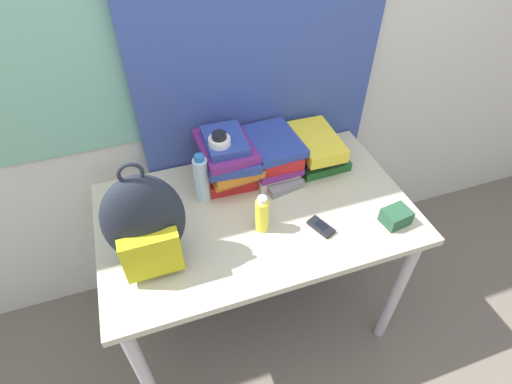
# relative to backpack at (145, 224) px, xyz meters

# --- Properties ---
(ground_plane) EXTENTS (12.00, 12.00, 0.00)m
(ground_plane) POSITION_rel_backpack_xyz_m (0.41, -0.26, -0.94)
(ground_plane) COLOR #665B51
(wall_back) EXTENTS (6.00, 0.06, 2.50)m
(wall_back) POSITION_rel_backpack_xyz_m (0.40, 0.54, 0.31)
(wall_back) COLOR beige
(wall_back) RESTS_ON ground_plane
(curtain_blue) EXTENTS (1.02, 0.04, 2.50)m
(curtain_blue) POSITION_rel_backpack_xyz_m (0.56, 0.49, 0.31)
(curtain_blue) COLOR #384C93
(curtain_blue) RESTS_ON ground_plane
(desk) EXTENTS (1.20, 0.72, 0.77)m
(desk) POSITION_rel_backpack_xyz_m (0.41, 0.10, -0.28)
(desk) COLOR #B7B299
(desk) RESTS_ON ground_plane
(backpack) EXTENTS (0.26, 0.18, 0.42)m
(backpack) POSITION_rel_backpack_xyz_m (0.00, 0.00, 0.00)
(backpack) COLOR #1E232D
(backpack) RESTS_ON desk
(book_stack_left) EXTENTS (0.23, 0.29, 0.22)m
(book_stack_left) POSITION_rel_backpack_xyz_m (0.36, 0.31, -0.07)
(book_stack_left) COLOR red
(book_stack_left) RESTS_ON desk
(book_stack_center) EXTENTS (0.22, 0.29, 0.16)m
(book_stack_center) POSITION_rel_backpack_xyz_m (0.55, 0.30, -0.09)
(book_stack_center) COLOR silver
(book_stack_center) RESTS_ON desk
(book_stack_right) EXTENTS (0.22, 0.28, 0.14)m
(book_stack_right) POSITION_rel_backpack_xyz_m (0.76, 0.30, -0.11)
(book_stack_right) COLOR #1E5623
(book_stack_right) RESTS_ON desk
(water_bottle) EXTENTS (0.06, 0.06, 0.22)m
(water_bottle) POSITION_rel_backpack_xyz_m (0.23, 0.23, -0.07)
(water_bottle) COLOR silver
(water_bottle) RESTS_ON desk
(sports_bottle) EXTENTS (0.08, 0.08, 0.27)m
(sports_bottle) POSITION_rel_backpack_xyz_m (0.32, 0.27, -0.05)
(sports_bottle) COLOR white
(sports_bottle) RESTS_ON desk
(sunscreen_bottle) EXTENTS (0.05, 0.05, 0.16)m
(sunscreen_bottle) POSITION_rel_backpack_xyz_m (0.40, 0.01, -0.10)
(sunscreen_bottle) COLOR yellow
(sunscreen_bottle) RESTS_ON desk
(cell_phone) EXTENTS (0.08, 0.11, 0.02)m
(cell_phone) POSITION_rel_backpack_xyz_m (0.60, -0.06, -0.17)
(cell_phone) COLOR black
(cell_phone) RESTS_ON desk
(sunglasses_case) EXTENTS (0.16, 0.08, 0.04)m
(sunglasses_case) POSITION_rel_backpack_xyz_m (0.56, 0.17, -0.16)
(sunglasses_case) COLOR gray
(sunglasses_case) RESTS_ON desk
(camera_pouch) EXTENTS (0.11, 0.09, 0.06)m
(camera_pouch) POSITION_rel_backpack_xyz_m (0.88, -0.13, -0.15)
(camera_pouch) COLOR #234C33
(camera_pouch) RESTS_ON desk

